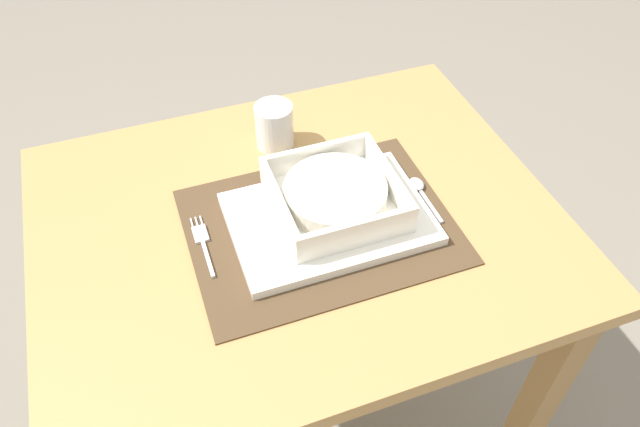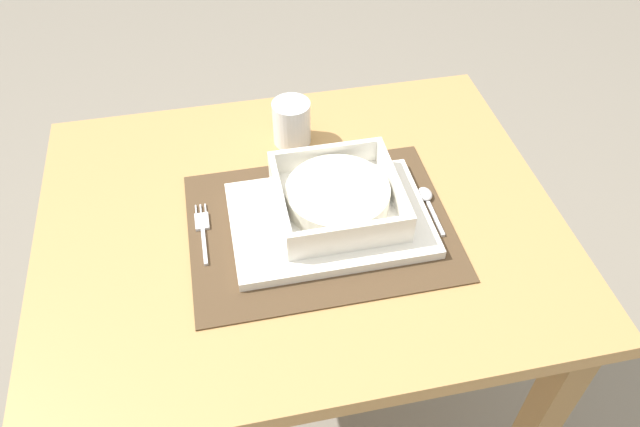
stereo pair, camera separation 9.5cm
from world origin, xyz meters
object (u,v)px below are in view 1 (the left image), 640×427
spoon (419,189)px  butter_knife (408,199)px  dining_table (299,269)px  fork (202,241)px  porridge_bowl (335,196)px  drinking_glass (275,127)px

spoon → butter_knife: size_ratio=0.76×
dining_table → fork: 0.21m
porridge_bowl → spoon: bearing=-0.3°
dining_table → spoon: bearing=-3.1°
dining_table → butter_knife: 0.23m
fork → dining_table: bearing=0.3°
fork → drinking_glass: 0.27m
spoon → dining_table: bearing=175.8°
butter_knife → dining_table: bearing=170.8°
porridge_bowl → butter_knife: porridge_bowl is taller
fork → butter_knife: bearing=-4.3°
drinking_glass → dining_table: bearing=-96.5°
spoon → drinking_glass: 0.28m
drinking_glass → porridge_bowl: bearing=-79.3°
fork → spoon: (0.37, -0.01, 0.00)m
drinking_glass → fork: bearing=-132.5°
drinking_glass → butter_knife: bearing=-53.6°
porridge_bowl → spoon: porridge_bowl is taller
butter_knife → spoon: bearing=26.5°
fork → butter_knife: (0.34, -0.03, 0.00)m
spoon → drinking_glass: (-0.19, 0.20, 0.03)m
dining_table → porridge_bowl: size_ratio=4.35×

